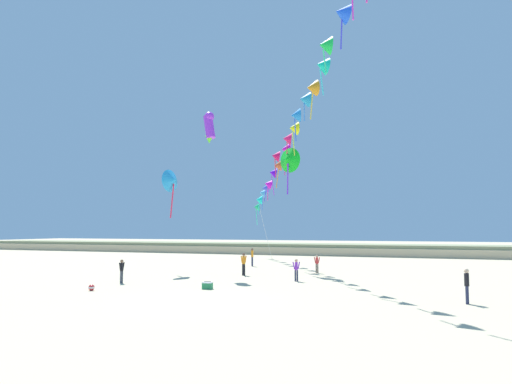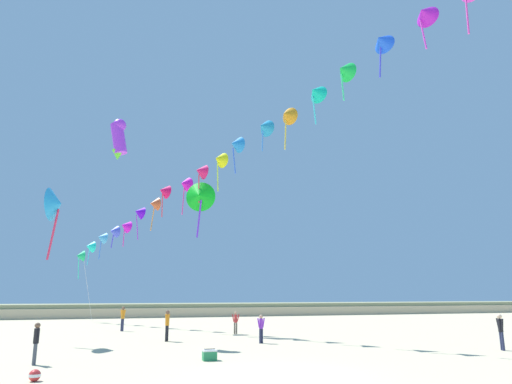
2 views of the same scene
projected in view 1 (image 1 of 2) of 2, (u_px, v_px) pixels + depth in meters
ground_plane at (198, 301)px, 22.94m from camera, size 240.00×240.00×0.00m
dune_ridge at (339, 249)px, 64.05m from camera, size 120.00×8.02×1.50m
person_near_left at (244, 262)px, 35.62m from camera, size 0.36×0.58×1.74m
person_near_right at (122, 270)px, 30.47m from camera, size 0.21×0.55×1.58m
person_mid_center at (252, 256)px, 44.28m from camera, size 0.42×0.55×1.75m
person_far_left at (296, 268)px, 31.58m from camera, size 0.53×0.27×1.54m
person_far_right at (467, 283)px, 22.06m from camera, size 0.24×0.60×1.71m
person_far_center at (317, 263)px, 37.38m from camera, size 0.52×0.20×1.49m
kite_banner_string at (289, 134)px, 38.64m from camera, size 19.84×39.15×17.27m
large_kite_low_lead at (288, 160)px, 39.53m from camera, size 2.28×1.49×4.11m
large_kite_mid_trail at (209, 126)px, 38.34m from camera, size 1.35×1.12×2.68m
large_kite_high_solo at (172, 181)px, 38.64m from camera, size 1.16×2.06×4.19m
beach_cooler at (207, 286)px, 27.48m from camera, size 0.58×0.41×0.46m
beach_ball at (91, 288)px, 26.79m from camera, size 0.36×0.36×0.36m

